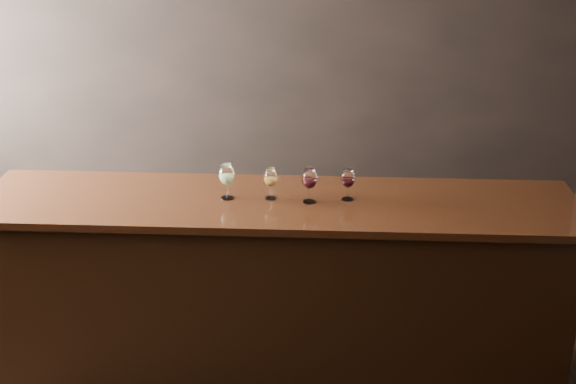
# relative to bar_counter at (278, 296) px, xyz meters

# --- Properties ---
(room_shell) EXTENTS (5.02, 4.52, 2.81)m
(room_shell) POSITION_rel_bar_counter_xyz_m (-0.69, -0.89, 1.24)
(room_shell) COLOR black
(room_shell) RESTS_ON ground
(bar_counter) EXTENTS (3.26, 0.71, 1.14)m
(bar_counter) POSITION_rel_bar_counter_xyz_m (0.00, 0.00, 0.00)
(bar_counter) COLOR black
(bar_counter) RESTS_ON ground
(bar_top) EXTENTS (3.37, 0.79, 0.04)m
(bar_top) POSITION_rel_bar_counter_xyz_m (-0.00, 0.00, 0.59)
(bar_top) COLOR black
(bar_top) RESTS_ON bar_counter
(back_bar_shelf) EXTENTS (2.21, 0.40, 0.80)m
(back_bar_shelf) POSITION_rel_bar_counter_xyz_m (-0.81, 1.02, -0.17)
(back_bar_shelf) COLOR black
(back_bar_shelf) RESTS_ON ground
(glass_white) EXTENTS (0.09, 0.09, 0.20)m
(glass_white) POSITION_rel_bar_counter_xyz_m (-0.28, 0.01, 0.75)
(glass_white) COLOR white
(glass_white) RESTS_ON bar_top
(glass_amber) EXTENTS (0.08, 0.08, 0.18)m
(glass_amber) POSITION_rel_bar_counter_xyz_m (-0.04, 0.02, 0.73)
(glass_amber) COLOR white
(glass_amber) RESTS_ON bar_top
(glass_red_a) EXTENTS (0.09, 0.09, 0.20)m
(glass_red_a) POSITION_rel_bar_counter_xyz_m (0.18, -0.02, 0.75)
(glass_red_a) COLOR white
(glass_red_a) RESTS_ON bar_top
(glass_red_b) EXTENTS (0.08, 0.08, 0.18)m
(glass_red_b) POSITION_rel_bar_counter_xyz_m (0.39, 0.03, 0.74)
(glass_red_b) COLOR white
(glass_red_b) RESTS_ON bar_top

